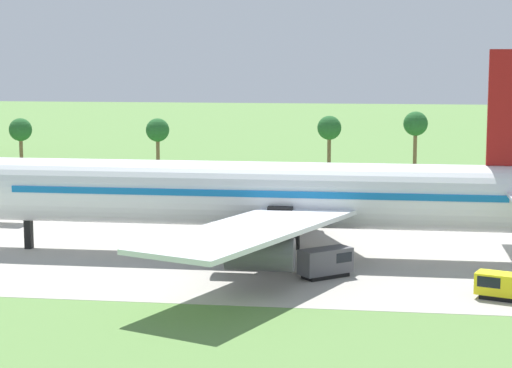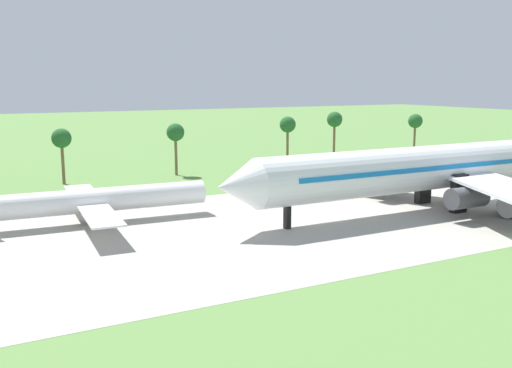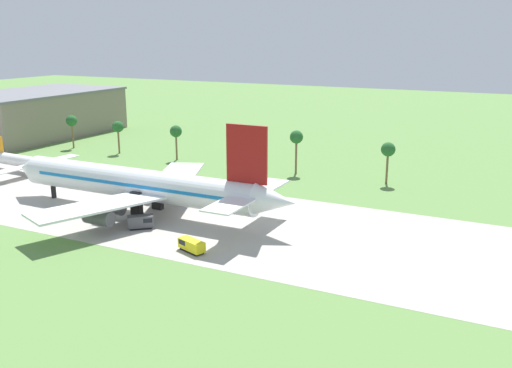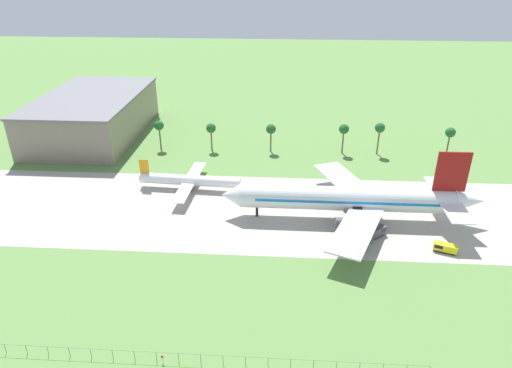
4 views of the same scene
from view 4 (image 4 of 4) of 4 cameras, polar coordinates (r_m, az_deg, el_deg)
The scene contains 10 objects.
ground_plane at distance 130.90m, azimuth -2.76°, elevation -3.25°, with size 600.00×600.00×0.00m, color #5B8442.
taxiway_strip at distance 130.89m, azimuth -2.76°, elevation -3.25°, with size 320.00×44.00×0.02m.
jet_airliner at distance 126.13m, azimuth 11.90°, elevation -1.85°, with size 70.55×53.79×20.64m.
regional_aircraft at distance 142.31m, azimuth -8.35°, elevation 0.46°, with size 31.67×28.56×9.28m.
baggage_tug at distance 121.84m, azimuth 22.49°, elevation -7.34°, with size 5.85×3.79×2.19m.
catering_van at distance 122.39m, azimuth 14.92°, elevation -5.76°, with size 5.07×4.70×2.68m.
perimeter_fence at distance 87.03m, azimuth -6.95°, elevation -20.68°, with size 80.10×0.10×2.10m.
no_stopping_sign at distance 88.44m, azimuth -11.62°, elevation -20.54°, with size 0.44×0.08×1.68m.
terminal_building at distance 195.13m, azimuth -19.71°, elevation 8.10°, with size 36.72×61.20×16.36m.
palm_tree_row at distance 167.12m, azimuth 5.69°, elevation 6.82°, with size 108.92×3.60×11.91m.
Camera 4 is at (13.63, -112.71, 65.15)m, focal length 32.00 mm.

